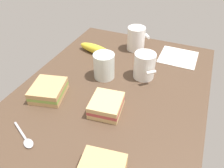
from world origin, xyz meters
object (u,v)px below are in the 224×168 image
(coffee_mug_milky, at_px, (144,65))
(banana, at_px, (95,49))
(sandwich_side, at_px, (48,90))
(spoon, at_px, (25,139))
(glass_of_milk, at_px, (104,67))
(sandwich_extra, at_px, (106,105))
(paper_napkin, at_px, (178,57))
(coffee_mug_black, at_px, (136,38))

(coffee_mug_milky, xyz_separation_m, banana, (0.09, 0.25, -0.03))
(sandwich_side, relative_size, banana, 0.81)
(sandwich_side, height_order, spoon, sandwich_side)
(glass_of_milk, height_order, banana, glass_of_milk)
(coffee_mug_milky, xyz_separation_m, spoon, (-0.41, 0.22, -0.05))
(sandwich_side, relative_size, spoon, 1.24)
(sandwich_extra, relative_size, spoon, 1.06)
(coffee_mug_milky, distance_m, banana, 0.27)
(sandwich_side, bearing_deg, glass_of_milk, -36.13)
(coffee_mug_milky, bearing_deg, glass_of_milk, 112.45)
(sandwich_side, relative_size, paper_napkin, 0.88)
(glass_of_milk, bearing_deg, sandwich_extra, -153.27)
(coffee_mug_black, xyz_separation_m, banana, (-0.10, 0.15, -0.03))
(coffee_mug_milky, relative_size, spoon, 0.92)
(coffee_mug_black, relative_size, spoon, 0.96)
(coffee_mug_black, xyz_separation_m, paper_napkin, (0.00, -0.20, -0.05))
(banana, distance_m, paper_napkin, 0.36)
(banana, height_order, spoon, banana)
(sandwich_side, distance_m, banana, 0.32)
(banana, relative_size, paper_napkin, 1.09)
(paper_napkin, bearing_deg, spoon, 152.53)
(glass_of_milk, height_order, paper_napkin, glass_of_milk)
(coffee_mug_milky, distance_m, sandwich_extra, 0.23)
(paper_napkin, bearing_deg, glass_of_milk, 136.64)
(sandwich_side, xyz_separation_m, banana, (0.32, -0.02, -0.00))
(glass_of_milk, bearing_deg, coffee_mug_black, -9.76)
(banana, bearing_deg, coffee_mug_black, -55.66)
(sandwich_side, bearing_deg, banana, -3.06)
(paper_napkin, bearing_deg, sandwich_extra, 159.48)
(sandwich_extra, distance_m, banana, 0.37)
(sandwich_extra, bearing_deg, paper_napkin, -20.52)
(sandwich_extra, height_order, glass_of_milk, glass_of_milk)
(sandwich_extra, relative_size, paper_napkin, 0.75)
(banana, bearing_deg, glass_of_milk, -142.94)
(paper_napkin, bearing_deg, coffee_mug_milky, 152.90)
(coffee_mug_milky, bearing_deg, sandwich_side, 131.09)
(coffee_mug_black, distance_m, paper_napkin, 0.20)
(sandwich_extra, bearing_deg, sandwich_side, 92.97)
(spoon, bearing_deg, glass_of_milk, -12.34)
(banana, relative_size, spoon, 1.54)
(coffee_mug_black, distance_m, banana, 0.19)
(sandwich_extra, distance_m, spoon, 0.25)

